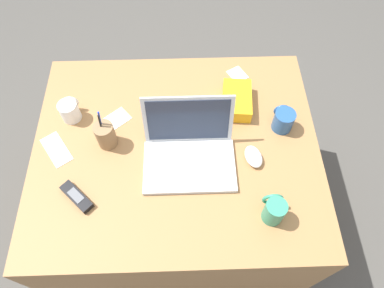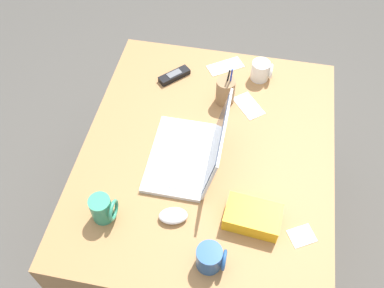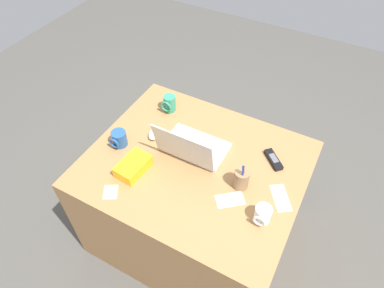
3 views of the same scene
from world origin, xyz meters
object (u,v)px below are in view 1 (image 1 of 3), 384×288
Objects in this scene: coffee_mug_white at (283,120)px; coffee_mug_spare at (70,110)px; computer_mouse at (253,157)px; cordless_phone at (77,197)px; coffee_mug_tall at (274,210)px; laptop at (189,151)px; pen_holder at (106,135)px; snack_bag at (237,100)px.

coffee_mug_spare is (-0.87, 0.08, -0.00)m from coffee_mug_white.
cordless_phone is (-0.66, -0.14, -0.01)m from computer_mouse.
computer_mouse is at bearing 99.25° from coffee_mug_tall.
coffee_mug_spare is at bearing 156.58° from laptop.
coffee_mug_white is at bearing 20.11° from cordless_phone.
coffee_mug_tall reaches higher than cordless_phone.
pen_holder reaches higher than coffee_mug_spare.
coffee_mug_tall reaches higher than coffee_mug_white.
pen_holder is (-0.57, 0.09, 0.04)m from computer_mouse.
coffee_mug_white is 0.51× the size of snack_bag.
pen_holder is 0.56m from snack_bag.
coffee_mug_white is (0.13, 0.15, 0.03)m from computer_mouse.
coffee_mug_spare is 0.68× the size of cordless_phone.
coffee_mug_tall is at bearing -7.20° from cordless_phone.
coffee_mug_tall is 0.69m from pen_holder.
coffee_mug_tall reaches higher than coffee_mug_spare.
laptop is 0.45m from cordless_phone.
snack_bag is at bearing 146.59° from coffee_mug_white.
coffee_mug_spare reaches higher than snack_bag.
coffee_mug_white reaches higher than computer_mouse.
snack_bag is at bearing 3.25° from coffee_mug_spare.
laptop is 0.41m from coffee_mug_white.
cordless_phone is at bearing -111.45° from pen_holder.
coffee_mug_white reaches higher than snack_bag.
coffee_mug_tall is 0.50m from snack_bag.
coffee_mug_white is at bearing 19.26° from laptop.
cordless_phone is (0.07, -0.37, -0.03)m from coffee_mug_spare.
coffee_mug_white is at bearing -33.41° from snack_bag.
cordless_phone is (-0.80, -0.29, -0.03)m from coffee_mug_white.
coffee_mug_white is 0.21m from snack_bag.
pen_holder is (-0.32, 0.08, 0.01)m from laptop.
coffee_mug_spare is at bearing 149.36° from coffee_mug_tall.
laptop is 3.90× the size of coffee_mug_spare.
coffee_mug_spare is (-0.77, 0.46, -0.01)m from coffee_mug_tall.
laptop is 2.64× the size of cordless_phone.
coffee_mug_white is 0.52× the size of pen_holder.
laptop is 0.25m from computer_mouse.
coffee_mug_spare is 0.21m from pen_holder.
pen_holder is at bearing 151.98° from coffee_mug_tall.
pen_holder reaches higher than cordless_phone.
laptop is 0.33m from pen_holder.
snack_bag is (-0.04, 0.26, 0.01)m from computer_mouse.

